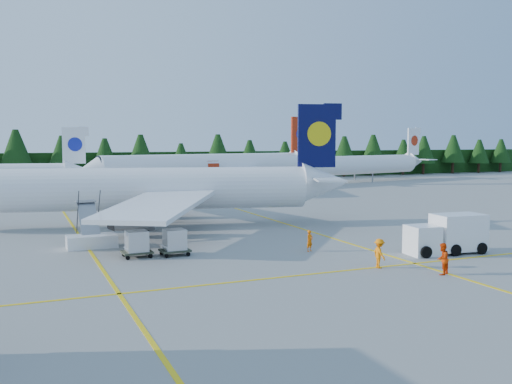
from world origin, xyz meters
name	(u,v)px	position (x,y,z in m)	size (l,w,h in m)	color
ground	(297,254)	(0.00, 0.00, 0.00)	(320.00, 320.00, 0.00)	gray
taxi_stripe_a	(74,228)	(-14.00, 20.00, 0.01)	(0.25, 120.00, 0.01)	yellow
taxi_stripe_b	(263,217)	(6.00, 20.00, 0.01)	(0.25, 120.00, 0.01)	yellow
taxi_stripe_cross	(339,271)	(0.00, -6.00, 0.01)	(80.00, 0.25, 0.01)	yellow
treeline_hedge	(116,167)	(0.00, 82.00, 3.00)	(220.00, 4.00, 6.00)	black
airliner_navy	(118,190)	(-9.91, 18.56, 3.63)	(40.91, 33.28, 12.08)	white
airliner_red	(203,167)	(10.26, 54.98, 3.87)	(43.74, 35.62, 12.87)	white
airliner_far_right	(354,165)	(44.38, 61.86, 3.50)	(37.80, 11.83, 11.17)	white
airstairs	(91,238)	(-13.69, 8.94, 0.75)	(3.82, 5.19, 3.43)	white
service_truck	(446,234)	(10.41, -3.98, 1.44)	(6.20, 2.72, 2.91)	silver
uld_pair	(156,242)	(-9.79, 3.31, 1.09)	(4.84, 2.09, 1.62)	#333829
crew_a	(310,241)	(1.41, 0.63, 0.82)	(0.60, 0.39, 1.63)	#EC6104
crew_b	(442,259)	(5.49, -9.29, 1.01)	(0.98, 0.76, 2.01)	red
crew_c	(379,253)	(2.95, -6.19, 0.98)	(0.81, 0.55, 1.96)	orange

